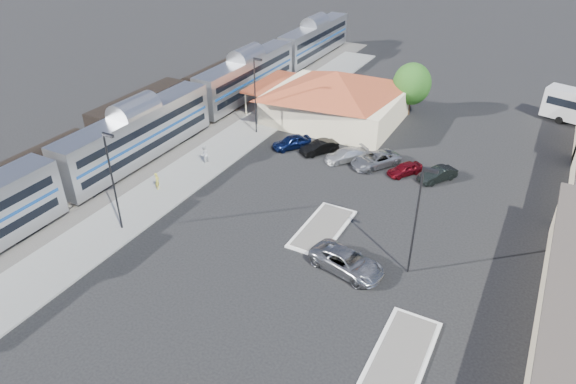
% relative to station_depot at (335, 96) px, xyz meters
% --- Properties ---
extents(ground, '(280.00, 280.00, 0.00)m').
position_rel_station_depot_xyz_m(ground, '(4.56, -24.00, -3.13)').
color(ground, black).
rests_on(ground, ground).
extents(railbed, '(16.00, 100.00, 0.12)m').
position_rel_station_depot_xyz_m(railbed, '(-16.44, -16.00, -3.07)').
color(railbed, '#4C4944').
rests_on(railbed, ground).
extents(platform, '(5.50, 92.00, 0.18)m').
position_rel_station_depot_xyz_m(platform, '(-7.44, -18.00, -3.04)').
color(platform, gray).
rests_on(platform, ground).
extents(passenger_train, '(3.00, 104.00, 5.55)m').
position_rel_station_depot_xyz_m(passenger_train, '(-13.44, -19.64, -0.26)').
color(passenger_train, silver).
rests_on(passenger_train, ground).
extents(freight_cars, '(2.80, 46.00, 4.00)m').
position_rel_station_depot_xyz_m(freight_cars, '(-19.44, -13.01, -1.21)').
color(freight_cars, black).
rests_on(freight_cars, ground).
extents(station_depot, '(18.35, 12.24, 6.20)m').
position_rel_station_depot_xyz_m(station_depot, '(0.00, 0.00, 0.00)').
color(station_depot, beige).
rests_on(station_depot, ground).
extents(traffic_island_south, '(3.30, 7.50, 0.21)m').
position_rel_station_depot_xyz_m(traffic_island_south, '(8.56, -22.00, -3.03)').
color(traffic_island_south, silver).
rests_on(traffic_island_south, ground).
extents(traffic_island_north, '(3.30, 7.50, 0.21)m').
position_rel_station_depot_xyz_m(traffic_island_north, '(18.56, -32.00, -3.03)').
color(traffic_island_north, silver).
rests_on(traffic_island_north, ground).
extents(lamp_plat_s, '(1.08, 0.25, 9.00)m').
position_rel_station_depot_xyz_m(lamp_plat_s, '(-6.34, -30.00, 2.21)').
color(lamp_plat_s, black).
rests_on(lamp_plat_s, ground).
extents(lamp_plat_n, '(1.08, 0.25, 9.00)m').
position_rel_station_depot_xyz_m(lamp_plat_n, '(-6.34, -8.00, 2.21)').
color(lamp_plat_n, black).
rests_on(lamp_plat_n, ground).
extents(lamp_lot, '(1.08, 0.25, 9.00)m').
position_rel_station_depot_xyz_m(lamp_lot, '(16.66, -24.00, 2.21)').
color(lamp_lot, black).
rests_on(lamp_lot, ground).
extents(tree_depot, '(4.71, 4.71, 6.63)m').
position_rel_station_depot_xyz_m(tree_depot, '(7.56, 6.00, 0.89)').
color(tree_depot, '#382314').
rests_on(tree_depot, ground).
extents(suv, '(6.33, 3.95, 1.63)m').
position_rel_station_depot_xyz_m(suv, '(12.42, -26.04, -2.31)').
color(suv, gray).
rests_on(suv, ground).
extents(person_a, '(0.60, 0.72, 1.68)m').
position_rel_station_depot_xyz_m(person_a, '(-8.01, -23.50, -2.11)').
color(person_a, gold).
rests_on(person_a, platform).
extents(person_b, '(0.83, 1.00, 1.90)m').
position_rel_station_depot_xyz_m(person_b, '(-7.28, -17.04, -2.00)').
color(person_b, white).
rests_on(person_b, platform).
extents(parked_car_a, '(4.02, 4.51, 1.48)m').
position_rel_station_depot_xyz_m(parked_car_a, '(-0.99, -9.43, -2.39)').
color(parked_car_a, '#0D1842').
rests_on(parked_car_a, ground).
extents(parked_car_b, '(3.58, 4.35, 1.40)m').
position_rel_station_depot_xyz_m(parked_car_b, '(2.21, -9.13, -2.43)').
color(parked_car_b, black).
rests_on(parked_car_b, ground).
extents(parked_car_c, '(4.39, 4.74, 1.34)m').
position_rel_station_depot_xyz_m(parked_car_c, '(5.41, -9.43, -2.46)').
color(parked_car_c, silver).
rests_on(parked_car_c, ground).
extents(parked_car_d, '(5.05, 5.82, 1.49)m').
position_rel_station_depot_xyz_m(parked_car_d, '(8.61, -9.13, -2.39)').
color(parked_car_d, gray).
rests_on(parked_car_d, ground).
extents(parked_car_e, '(3.34, 3.92, 1.27)m').
position_rel_station_depot_xyz_m(parked_car_e, '(11.81, -9.43, -2.50)').
color(parked_car_e, maroon).
rests_on(parked_car_e, ground).
extents(parked_car_f, '(3.47, 4.20, 1.35)m').
position_rel_station_depot_xyz_m(parked_car_f, '(15.01, -9.13, -2.46)').
color(parked_car_f, black).
rests_on(parked_car_f, ground).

